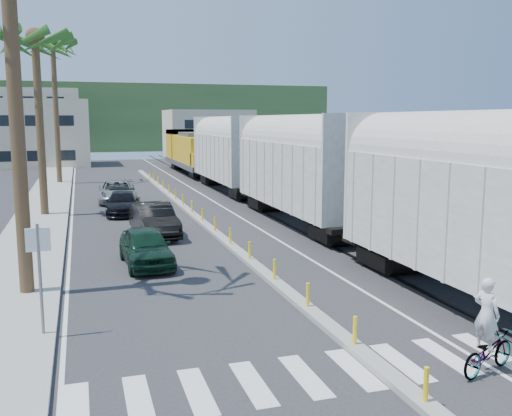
{
  "coord_description": "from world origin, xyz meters",
  "views": [
    {
      "loc": [
        -6.21,
        -12.93,
        5.56
      ],
      "look_at": [
        0.59,
        9.06,
        2.0
      ],
      "focal_mm": 40.0,
      "sensor_mm": 36.0,
      "label": 1
    }
  ],
  "objects_px": {
    "street_sign": "(39,264)",
    "cyclist": "(488,343)",
    "car_lead": "(146,247)",
    "car_second": "(154,220)"
  },
  "relations": [
    {
      "from": "car_lead",
      "to": "street_sign",
      "type": "bearing_deg",
      "value": -119.18
    },
    {
      "from": "street_sign",
      "to": "cyclist",
      "type": "height_order",
      "value": "street_sign"
    },
    {
      "from": "street_sign",
      "to": "car_lead",
      "type": "relative_size",
      "value": 0.69
    },
    {
      "from": "street_sign",
      "to": "car_lead",
      "type": "distance_m",
      "value": 7.7
    },
    {
      "from": "car_lead",
      "to": "car_second",
      "type": "xyz_separation_m",
      "value": [
        1.01,
        5.54,
        0.07
      ]
    },
    {
      "from": "car_second",
      "to": "cyclist",
      "type": "relative_size",
      "value": 2.27
    },
    {
      "from": "car_second",
      "to": "street_sign",
      "type": "bearing_deg",
      "value": -113.83
    },
    {
      "from": "car_lead",
      "to": "cyclist",
      "type": "bearing_deg",
      "value": -65.41
    },
    {
      "from": "car_second",
      "to": "cyclist",
      "type": "height_order",
      "value": "cyclist"
    },
    {
      "from": "street_sign",
      "to": "car_lead",
      "type": "xyz_separation_m",
      "value": [
        3.37,
        6.82,
        -1.24
      ]
    }
  ]
}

